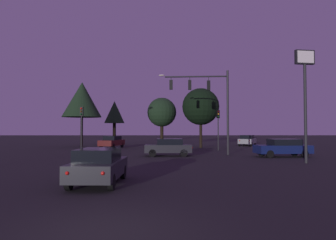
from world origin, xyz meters
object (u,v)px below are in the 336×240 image
at_px(store_sign_illuminated, 305,81).
at_px(tree_center_horizon, 162,112).
at_px(car_crossing_right, 169,147).
at_px(tree_behind_sign, 201,107).
at_px(traffic_light_corner_right, 81,120).
at_px(car_nearside_lane, 99,166).
at_px(car_far_lane, 112,142).
at_px(traffic_light_corner_left, 218,122).
at_px(tree_right_cluster, 82,100).
at_px(car_parked_lot, 247,140).
at_px(traffic_signal_mast_arm, 207,95).
at_px(tree_left_far, 114,113).
at_px(car_crossing_left, 283,148).

height_order(store_sign_illuminated, tree_center_horizon, store_sign_illuminated).
relative_size(car_crossing_right, tree_behind_sign, 0.55).
height_order(traffic_light_corner_right, car_nearside_lane, traffic_light_corner_right).
bearing_deg(car_far_lane, car_crossing_right, -57.97).
relative_size(traffic_light_corner_left, car_crossing_right, 1.08).
bearing_deg(tree_behind_sign, tree_right_cluster, 171.52).
bearing_deg(car_parked_lot, traffic_signal_mast_arm, -117.80).
relative_size(store_sign_illuminated, tree_center_horizon, 1.19).
relative_size(traffic_signal_mast_arm, store_sign_illuminated, 0.99).
bearing_deg(tree_center_horizon, store_sign_illuminated, -61.89).
xyz_separation_m(store_sign_illuminated, tree_behind_sign, (-5.29, 17.02, -0.49)).
bearing_deg(car_parked_lot, car_nearside_lane, -116.30).
distance_m(car_crossing_right, car_far_lane, 13.29).
xyz_separation_m(tree_behind_sign, tree_center_horizon, (-5.00, 2.25, -0.60)).
relative_size(car_far_lane, store_sign_illuminated, 0.58).
relative_size(traffic_signal_mast_arm, tree_behind_sign, 1.03).
bearing_deg(car_parked_lot, tree_right_cluster, -173.90).
distance_m(tree_behind_sign, tree_left_far, 15.70).
xyz_separation_m(car_crossing_right, tree_behind_sign, (4.21, 11.54, 4.43)).
bearing_deg(store_sign_illuminated, tree_left_far, 124.30).
bearing_deg(tree_behind_sign, car_crossing_right, -110.05).
distance_m(car_parked_lot, tree_right_cluster, 23.91).
bearing_deg(tree_left_far, car_far_lane, -81.70).
bearing_deg(tree_behind_sign, tree_left_far, 143.72).
bearing_deg(tree_right_cluster, car_parked_lot, 6.10).
bearing_deg(traffic_light_corner_right, tree_left_far, 89.71).
bearing_deg(tree_behind_sign, car_far_lane, -178.63).
bearing_deg(car_nearside_lane, car_crossing_right, 76.71).
relative_size(traffic_light_corner_left, tree_left_far, 0.66).
xyz_separation_m(car_nearside_lane, car_far_lane, (-3.94, 24.43, 0.00)).
relative_size(tree_left_far, tree_center_horizon, 1.03).
bearing_deg(tree_left_far, car_crossing_right, -67.93).
bearing_deg(traffic_light_corner_right, car_parked_lot, 33.69).
height_order(car_nearside_lane, tree_left_far, tree_left_far).
relative_size(car_crossing_right, store_sign_illuminated, 0.53).
relative_size(car_far_lane, tree_center_horizon, 0.69).
bearing_deg(tree_left_far, tree_right_cluster, -114.73).
bearing_deg(traffic_signal_mast_arm, tree_left_far, 121.61).
relative_size(traffic_signal_mast_arm, tree_right_cluster, 0.89).
height_order(traffic_light_corner_right, car_far_lane, traffic_light_corner_right).
bearing_deg(tree_left_far, tree_behind_sign, -36.28).
relative_size(car_crossing_left, car_parked_lot, 1.03).
distance_m(car_far_lane, tree_behind_sign, 12.10).
bearing_deg(car_parked_lot, traffic_light_corner_right, -146.31).
height_order(traffic_light_corner_left, car_crossing_right, traffic_light_corner_left).
relative_size(car_nearside_lane, car_parked_lot, 0.89).
distance_m(tree_center_horizon, tree_right_cluster, 10.98).
height_order(car_parked_lot, tree_behind_sign, tree_behind_sign).
height_order(traffic_signal_mast_arm, car_far_lane, traffic_signal_mast_arm).
distance_m(car_nearside_lane, store_sign_illuminated, 15.56).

